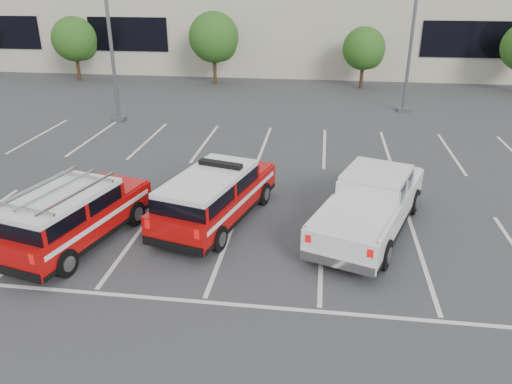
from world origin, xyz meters
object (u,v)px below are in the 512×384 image
tree_mid_left (215,39)px  tree_mid_right (365,50)px  light_pole_left (108,16)px  light_pole_mid (415,13)px  white_pickup (370,209)px  ladder_suv (73,220)px  tree_left (76,41)px  fire_chief_suv (215,200)px  convention_building (300,5)px

tree_mid_left → tree_mid_right: 10.01m
tree_mid_left → light_pole_left: size_ratio=0.47×
light_pole_left → light_pole_mid: same height
white_pickup → ladder_suv: bearing=-147.3°
tree_mid_left → light_pole_left: (-3.09, -10.05, 2.14)m
tree_left → white_pickup: (18.98, -20.73, -2.07)m
fire_chief_suv → ladder_suv: ladder_suv is taller
ladder_suv → tree_mid_right: bearing=81.5°
tree_left → tree_mid_left: tree_mid_left is taller
fire_chief_suv → convention_building: bearing=103.6°
convention_building → tree_mid_right: bearing=-63.4°
white_pickup → tree_mid_left: bearing=133.0°
tree_left → tree_mid_left: bearing=0.0°
tree_mid_right → ladder_suv: tree_mid_right is taller
white_pickup → light_pole_left: bearing=158.0°
convention_building → fire_chief_suv: (-0.76, -30.58, -3.98)m
tree_mid_left → convention_building: bearing=62.6°
tree_mid_right → white_pickup: (-1.02, -20.73, -1.80)m
ladder_suv → convention_building: bearing=96.2°
tree_left → tree_mid_left: 10.00m
tree_mid_right → fire_chief_suv: tree_mid_right is taller
tree_mid_right → ladder_suv: (-9.30, -22.66, -1.75)m
convention_building → tree_mid_right: convention_building is taller
tree_mid_left → ladder_suv: 22.79m
convention_building → tree_left: 18.11m
light_pole_left → ladder_suv: bearing=-73.3°
tree_mid_right → ladder_suv: 24.56m
light_pole_mid → ladder_suv: bearing=-124.0°
fire_chief_suv → ladder_suv: size_ratio=1.07×
convention_building → ladder_suv: convention_building is taller
white_pickup → ladder_suv: 8.50m
light_pole_left → fire_chief_suv: 13.77m
fire_chief_suv → white_pickup: bearing=15.5°
tree_mid_left → light_pole_mid: (11.91, -6.05, 2.14)m
light_pole_mid → ladder_suv: size_ratio=2.01×
tree_mid_left → white_pickup: bearing=-66.6°
light_pole_mid → tree_mid_right: bearing=107.5°
tree_mid_left → white_pickup: 22.71m
light_pole_left → tree_mid_right: bearing=37.5°
tree_mid_right → fire_chief_suv: 21.60m
tree_mid_left → ladder_suv: (0.70, -22.66, -2.29)m
convention_building → tree_mid_right: 11.20m
light_pole_mid → convention_building: bearing=113.3°
light_pole_mid → white_pickup: size_ratio=1.69×
convention_building → tree_mid_left: bearing=-117.4°
tree_left → ladder_suv: tree_left is taller
tree_mid_left → light_pole_left: light_pole_left is taller
tree_mid_right → tree_mid_left: bearing=180.0°
white_pickup → ladder_suv: size_ratio=1.19×
tree_mid_right → ladder_suv: bearing=-112.3°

